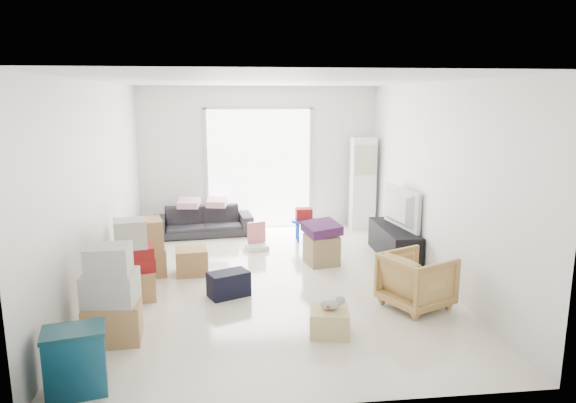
{
  "coord_description": "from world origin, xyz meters",
  "views": [
    {
      "loc": [
        -0.56,
        -6.75,
        2.49
      ],
      "look_at": [
        0.24,
        0.2,
        1.07
      ],
      "focal_mm": 32.0,
      "sensor_mm": 36.0,
      "label": 1
    }
  ],
  "objects_px": {
    "television": "(395,223)",
    "ottoman": "(321,250)",
    "armchair": "(417,278)",
    "tv_console": "(394,242)",
    "wood_crate": "(329,321)",
    "sofa": "(203,217)",
    "kids_table": "(304,218)",
    "ac_tower": "(363,184)",
    "storage_bins": "(76,361)"
  },
  "relations": [
    {
      "from": "sofa",
      "to": "tv_console",
      "type": "bearing_deg",
      "value": -34.94
    },
    {
      "from": "tv_console",
      "to": "kids_table",
      "type": "distance_m",
      "value": 1.69
    },
    {
      "from": "tv_console",
      "to": "television",
      "type": "distance_m",
      "value": 0.31
    },
    {
      "from": "tv_console",
      "to": "sofa",
      "type": "xyz_separation_m",
      "value": [
        -3.07,
        1.66,
        0.11
      ]
    },
    {
      "from": "sofa",
      "to": "armchair",
      "type": "distance_m",
      "value": 4.52
    },
    {
      "from": "ottoman",
      "to": "wood_crate",
      "type": "distance_m",
      "value": 2.36
    },
    {
      "from": "storage_bins",
      "to": "wood_crate",
      "type": "height_order",
      "value": "storage_bins"
    },
    {
      "from": "ottoman",
      "to": "storage_bins",
      "type": "bearing_deg",
      "value": -130.18
    },
    {
      "from": "ottoman",
      "to": "kids_table",
      "type": "distance_m",
      "value": 1.33
    },
    {
      "from": "kids_table",
      "to": "wood_crate",
      "type": "height_order",
      "value": "kids_table"
    },
    {
      "from": "kids_table",
      "to": "ac_tower",
      "type": "bearing_deg",
      "value": 30.4
    },
    {
      "from": "storage_bins",
      "to": "tv_console",
      "type": "bearing_deg",
      "value": 41.19
    },
    {
      "from": "sofa",
      "to": "kids_table",
      "type": "bearing_deg",
      "value": -24.41
    },
    {
      "from": "ac_tower",
      "to": "television",
      "type": "distance_m",
      "value": 1.84
    },
    {
      "from": "ac_tower",
      "to": "storage_bins",
      "type": "bearing_deg",
      "value": -126.37
    },
    {
      "from": "television",
      "to": "ac_tower",
      "type": "bearing_deg",
      "value": -7.32
    },
    {
      "from": "tv_console",
      "to": "ottoman",
      "type": "relative_size",
      "value": 3.25
    },
    {
      "from": "armchair",
      "to": "kids_table",
      "type": "distance_m",
      "value": 3.18
    },
    {
      "from": "armchair",
      "to": "ac_tower",
      "type": "bearing_deg",
      "value": -29.98
    },
    {
      "from": "ac_tower",
      "to": "armchair",
      "type": "xyz_separation_m",
      "value": [
        -0.31,
        -3.77,
        -0.51
      ]
    },
    {
      "from": "sofa",
      "to": "kids_table",
      "type": "xyz_separation_m",
      "value": [
        1.78,
        -0.58,
        0.06
      ]
    },
    {
      "from": "ottoman",
      "to": "wood_crate",
      "type": "bearing_deg",
      "value": -98.09
    },
    {
      "from": "ac_tower",
      "to": "ottoman",
      "type": "distance_m",
      "value": 2.43
    },
    {
      "from": "television",
      "to": "kids_table",
      "type": "height_order",
      "value": "television"
    },
    {
      "from": "ottoman",
      "to": "wood_crate",
      "type": "xyz_separation_m",
      "value": [
        -0.33,
        -2.33,
        -0.09
      ]
    },
    {
      "from": "tv_console",
      "to": "wood_crate",
      "type": "height_order",
      "value": "tv_console"
    },
    {
      "from": "television",
      "to": "armchair",
      "type": "distance_m",
      "value": 1.99
    },
    {
      "from": "television",
      "to": "wood_crate",
      "type": "height_order",
      "value": "television"
    },
    {
      "from": "ottoman",
      "to": "armchair",
      "type": "bearing_deg",
      "value": -63.92
    },
    {
      "from": "armchair",
      "to": "wood_crate",
      "type": "height_order",
      "value": "armchair"
    },
    {
      "from": "ac_tower",
      "to": "wood_crate",
      "type": "bearing_deg",
      "value": -108.8
    },
    {
      "from": "sofa",
      "to": "armchair",
      "type": "relative_size",
      "value": 2.43
    },
    {
      "from": "ac_tower",
      "to": "storage_bins",
      "type": "height_order",
      "value": "ac_tower"
    },
    {
      "from": "television",
      "to": "ottoman",
      "type": "xyz_separation_m",
      "value": [
        -1.21,
        -0.22,
        -0.33
      ]
    },
    {
      "from": "tv_console",
      "to": "sofa",
      "type": "relative_size",
      "value": 0.82
    },
    {
      "from": "sofa",
      "to": "ottoman",
      "type": "distance_m",
      "value": 2.65
    },
    {
      "from": "tv_console",
      "to": "wood_crate",
      "type": "distance_m",
      "value": 2.98
    },
    {
      "from": "television",
      "to": "tv_console",
      "type": "bearing_deg",
      "value": -0.0
    },
    {
      "from": "sofa",
      "to": "wood_crate",
      "type": "xyz_separation_m",
      "value": [
        1.53,
        -4.22,
        -0.21
      ]
    },
    {
      "from": "armchair",
      "to": "wood_crate",
      "type": "bearing_deg",
      "value": 91.62
    },
    {
      "from": "television",
      "to": "storage_bins",
      "type": "distance_m",
      "value": 5.19
    },
    {
      "from": "kids_table",
      "to": "ottoman",
      "type": "bearing_deg",
      "value": -86.36
    },
    {
      "from": "kids_table",
      "to": "wood_crate",
      "type": "bearing_deg",
      "value": -93.9
    },
    {
      "from": "sofa",
      "to": "storage_bins",
      "type": "distance_m",
      "value": 5.15
    },
    {
      "from": "ottoman",
      "to": "kids_table",
      "type": "xyz_separation_m",
      "value": [
        -0.08,
        1.31,
        0.19
      ]
    },
    {
      "from": "tv_console",
      "to": "sofa",
      "type": "distance_m",
      "value": 3.49
    },
    {
      "from": "tv_console",
      "to": "armchair",
      "type": "relative_size",
      "value": 1.99
    },
    {
      "from": "ac_tower",
      "to": "television",
      "type": "relative_size",
      "value": 1.6
    },
    {
      "from": "kids_table",
      "to": "tv_console",
      "type": "bearing_deg",
      "value": -40.18
    },
    {
      "from": "tv_console",
      "to": "storage_bins",
      "type": "xyz_separation_m",
      "value": [
        -3.9,
        -3.41,
        0.05
      ]
    }
  ]
}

